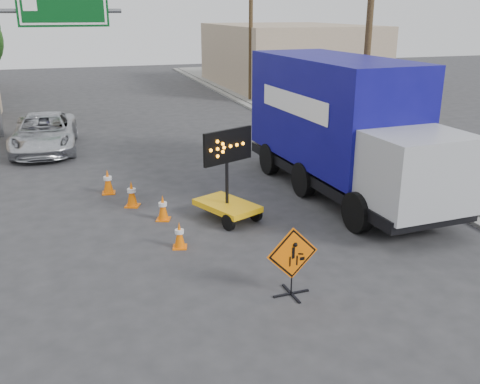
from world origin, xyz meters
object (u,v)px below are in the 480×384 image
arrow_board (227,200)px  pickup_truck (44,133)px  construction_sign (292,260)px  box_truck (342,134)px

arrow_board → pickup_truck: size_ratio=0.48×
construction_sign → arrow_board: arrow_board is taller
box_truck → pickup_truck: bearing=133.6°
construction_sign → box_truck: size_ratio=0.17×
pickup_truck → box_truck: bearing=-40.7°
arrow_board → box_truck: 4.54m
pickup_truck → box_truck: box_truck is taller
pickup_truck → box_truck: 12.71m
construction_sign → arrow_board: bearing=88.0°
arrow_board → box_truck: box_truck is taller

